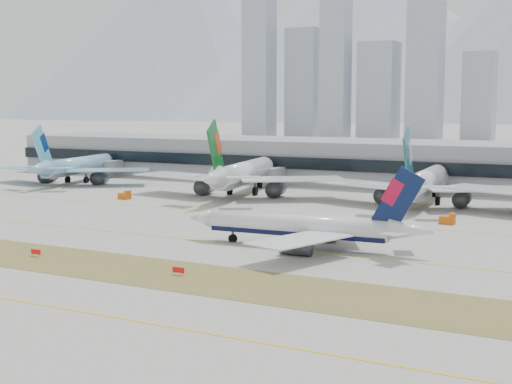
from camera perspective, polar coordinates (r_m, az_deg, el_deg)
The scene contains 11 objects.
ground at distance 153.03m, azimuth -5.91°, elevation -3.33°, with size 3000.00×3000.00×0.00m, color #A19F97.
taxiing_airliner at distance 136.59m, azimuth 3.99°, elevation -2.84°, with size 49.51×42.93×16.63m.
widebody_korean at distance 259.90m, azimuth -14.28°, elevation 1.96°, with size 58.79×58.50×21.48m.
widebody_eva at distance 216.77m, azimuth -1.19°, elevation 1.40°, with size 65.62×65.16×23.86m.
widebody_cathay at distance 201.30m, azimuth 13.25°, elevation 0.69°, with size 62.73×61.54×22.42m.
terminal at distance 255.04m, azimuth 8.50°, elevation 2.41°, with size 280.00×43.10×15.00m.
hold_sign_left at distance 134.97m, azimuth -17.20°, elevation -4.60°, with size 2.20×0.15×1.35m.
hold_sign_right at distance 115.64m, azimuth -6.23°, elevation -6.23°, with size 2.20×0.15×1.35m.
gse_c at distance 170.15m, azimuth 15.11°, elevation -2.14°, with size 3.55×2.00×2.60m.
gse_b at distance 211.84m, azimuth -10.44°, elevation -0.28°, with size 3.55×2.00×2.60m.
city_skyline at distance 609.67m, azimuth 9.60°, elevation 8.92°, with size 342.00×49.80×140.00m.
Camera 1 is at (83.55, -125.34, 27.00)m, focal length 50.00 mm.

